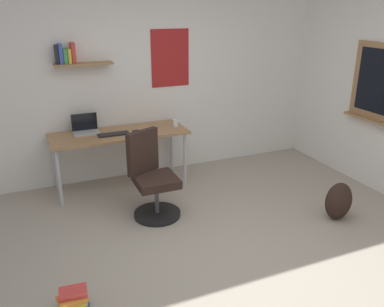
# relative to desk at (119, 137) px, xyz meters

# --- Properties ---
(ground_plane) EXTENTS (5.20, 5.20, 0.00)m
(ground_plane) POSITION_rel_desk_xyz_m (0.53, -2.06, -0.66)
(ground_plane) COLOR #9E9384
(ground_plane) RESTS_ON ground
(wall_back) EXTENTS (5.00, 0.30, 2.60)m
(wall_back) POSITION_rel_desk_xyz_m (0.52, 0.39, 0.64)
(wall_back) COLOR silver
(wall_back) RESTS_ON ground
(desk) EXTENTS (1.68, 0.63, 0.73)m
(desk) POSITION_rel_desk_xyz_m (0.00, 0.00, 0.00)
(desk) COLOR #997047
(desk) RESTS_ON ground
(office_chair) EXTENTS (0.54, 0.56, 0.95)m
(office_chair) POSITION_rel_desk_xyz_m (0.15, -0.86, -0.25)
(office_chair) COLOR black
(office_chair) RESTS_ON ground
(laptop) EXTENTS (0.31, 0.21, 0.23)m
(laptop) POSITION_rel_desk_xyz_m (-0.38, 0.15, 0.12)
(laptop) COLOR #ADAFB5
(laptop) RESTS_ON desk
(keyboard) EXTENTS (0.37, 0.13, 0.02)m
(keyboard) POSITION_rel_desk_xyz_m (-0.08, -0.08, 0.08)
(keyboard) COLOR black
(keyboard) RESTS_ON desk
(computer_mouse) EXTENTS (0.10, 0.06, 0.03)m
(computer_mouse) POSITION_rel_desk_xyz_m (0.20, -0.08, 0.08)
(computer_mouse) COLOR #262628
(computer_mouse) RESTS_ON desk
(coffee_mug) EXTENTS (0.08, 0.08, 0.09)m
(coffee_mug) POSITION_rel_desk_xyz_m (0.74, -0.03, 0.11)
(coffee_mug) COLOR silver
(coffee_mug) RESTS_ON desk
(backpack) EXTENTS (0.32, 0.22, 0.43)m
(backpack) POSITION_rel_desk_xyz_m (1.97, -1.75, -0.45)
(backpack) COLOR black
(backpack) RESTS_ON ground
(book_stack_on_floor) EXTENTS (0.25, 0.21, 0.17)m
(book_stack_on_floor) POSITION_rel_desk_xyz_m (-0.88, -2.07, -0.58)
(book_stack_on_floor) COLOR #3D934C
(book_stack_on_floor) RESTS_ON ground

